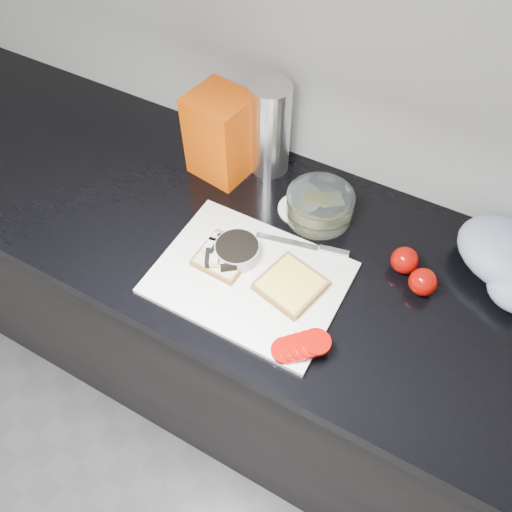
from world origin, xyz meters
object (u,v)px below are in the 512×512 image
at_px(glass_bowl, 320,205).
at_px(steel_canister, 270,129).
at_px(cutting_board, 249,278).
at_px(bread_bag, 221,135).

bearing_deg(glass_bowl, steel_canister, 153.11).
height_order(cutting_board, glass_bowl, glass_bowl).
xyz_separation_m(cutting_board, steel_canister, (-0.13, 0.34, 0.11)).
xyz_separation_m(cutting_board, glass_bowl, (0.05, 0.25, 0.03)).
relative_size(cutting_board, steel_canister, 1.66).
xyz_separation_m(bread_bag, steel_canister, (0.10, 0.06, 0.01)).
distance_m(cutting_board, steel_canister, 0.38).
relative_size(cutting_board, glass_bowl, 2.51).
relative_size(glass_bowl, steel_canister, 0.66).
xyz_separation_m(glass_bowl, bread_bag, (-0.28, 0.03, 0.08)).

